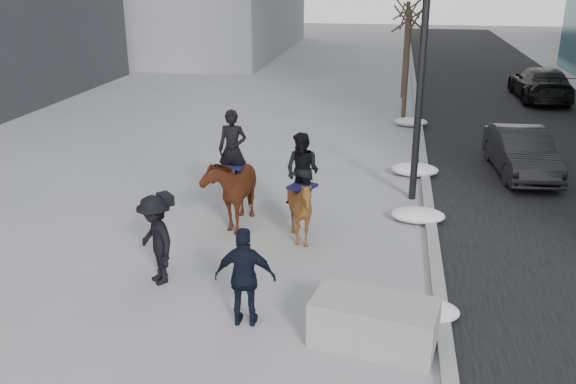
% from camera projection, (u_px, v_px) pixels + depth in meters
% --- Properties ---
extents(ground, '(120.00, 120.00, 0.00)m').
position_uv_depth(ground, '(277.00, 288.00, 11.52)').
color(ground, gray).
rests_on(ground, ground).
extents(road, '(8.00, 90.00, 0.01)m').
position_uv_depth(road, '(548.00, 156.00, 19.65)').
color(road, black).
rests_on(road, ground).
extents(curb, '(0.25, 90.00, 0.12)m').
position_uv_depth(curb, '(422.00, 148.00, 20.27)').
color(curb, gray).
rests_on(curb, ground).
extents(planter, '(2.10, 1.33, 0.78)m').
position_uv_depth(planter, '(374.00, 323.00, 9.67)').
color(planter, '#939396').
rests_on(planter, ground).
extents(car_near, '(1.72, 4.13, 1.33)m').
position_uv_depth(car_near, '(521.00, 152.00, 17.72)').
color(car_near, black).
rests_on(car_near, ground).
extents(car_far, '(2.20, 5.22, 1.50)m').
position_uv_depth(car_far, '(540.00, 84.00, 27.83)').
color(car_far, black).
rests_on(car_far, ground).
extents(tree_near, '(1.20, 1.20, 4.71)m').
position_uv_depth(tree_near, '(407.00, 62.00, 23.18)').
color(tree_near, '#382A21').
rests_on(tree_near, ground).
extents(tree_far, '(1.20, 1.20, 4.81)m').
position_uv_depth(tree_far, '(406.00, 45.00, 27.77)').
color(tree_far, '#3A2D22').
rests_on(tree_far, ground).
extents(mounted_left, '(0.96, 2.08, 2.69)m').
position_uv_depth(mounted_left, '(232.00, 183.00, 14.14)').
color(mounted_left, '#4F270F').
rests_on(mounted_left, ground).
extents(mounted_right, '(1.76, 1.84, 2.43)m').
position_uv_depth(mounted_right, '(301.00, 200.00, 13.16)').
color(mounted_right, '#46210E').
rests_on(mounted_right, ground).
extents(feeder, '(1.06, 0.89, 1.75)m').
position_uv_depth(feeder, '(245.00, 277.00, 10.07)').
color(feeder, black).
rests_on(feeder, ground).
extents(camera_crew, '(1.25, 1.27, 1.75)m').
position_uv_depth(camera_crew, '(156.00, 240.00, 11.45)').
color(camera_crew, black).
rests_on(camera_crew, ground).
extents(lamppost, '(0.25, 0.80, 9.09)m').
position_uv_depth(lamppost, '(427.00, 0.00, 14.31)').
color(lamppost, black).
rests_on(lamppost, ground).
extents(snow_piles, '(1.38, 14.70, 0.35)m').
position_uv_depth(snow_piles, '(415.00, 182.00, 16.78)').
color(snow_piles, silver).
rests_on(snow_piles, ground).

